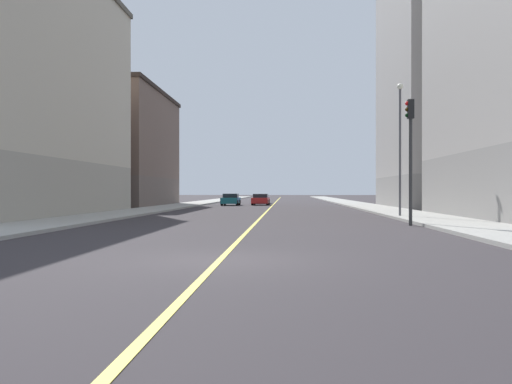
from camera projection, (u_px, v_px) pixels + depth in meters
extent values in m
plane|color=#302C2F|center=(220.00, 260.00, 12.85)|extent=(400.00, 400.00, 0.00)
cube|color=#9E9B93|center=(359.00, 205.00, 61.22)|extent=(3.85, 168.00, 0.15)
cube|color=#9E9B93|center=(188.00, 204.00, 62.32)|extent=(3.85, 168.00, 0.15)
cube|color=#E5D14C|center=(273.00, 205.00, 61.77)|extent=(0.16, 154.00, 0.01)
cube|color=gray|center=(440.00, 192.00, 52.47)|extent=(9.46, 17.48, 3.04)
cube|color=#9E9993|center=(440.00, 71.00, 52.44)|extent=(9.46, 17.48, 20.37)
cube|color=#9D9688|center=(6.00, 189.00, 34.74)|extent=(9.46, 23.48, 3.57)
cube|color=#BCB29E|center=(5.00, 61.00, 34.72)|extent=(9.46, 23.48, 12.72)
cube|color=brown|center=(119.00, 192.00, 58.21)|extent=(9.46, 18.31, 3.04)
cube|color=brown|center=(119.00, 136.00, 58.19)|extent=(9.46, 18.31, 8.88)
cube|color=#2B221D|center=(119.00, 93.00, 58.18)|extent=(9.76, 18.61, 0.40)
cylinder|color=#2D2D2D|center=(411.00, 172.00, 25.59)|extent=(0.16, 0.16, 5.05)
cube|color=black|center=(411.00, 109.00, 25.59)|extent=(0.28, 0.32, 0.90)
sphere|color=red|center=(407.00, 103.00, 25.59)|extent=(0.20, 0.20, 0.20)
sphere|color=#352204|center=(407.00, 109.00, 25.60)|extent=(0.20, 0.20, 0.20)
sphere|color=black|center=(407.00, 115.00, 25.60)|extent=(0.20, 0.20, 0.20)
cylinder|color=#4C4C51|center=(400.00, 152.00, 32.77)|extent=(0.14, 0.14, 7.65)
sphere|color=#EAEACC|center=(400.00, 86.00, 32.76)|extent=(0.36, 0.36, 0.36)
cube|color=#23389E|center=(262.00, 199.00, 70.03)|extent=(1.91, 4.20, 0.61)
cube|color=black|center=(262.00, 195.00, 69.95)|extent=(1.64, 1.98, 0.43)
cylinder|color=black|center=(256.00, 201.00, 71.38)|extent=(0.23, 0.64, 0.64)
cylinder|color=black|center=(269.00, 201.00, 71.25)|extent=(0.23, 0.64, 0.64)
cylinder|color=black|center=(255.00, 201.00, 68.81)|extent=(0.23, 0.64, 0.64)
cylinder|color=black|center=(268.00, 201.00, 68.68)|extent=(0.23, 0.64, 0.64)
cube|color=red|center=(261.00, 200.00, 62.60)|extent=(1.98, 4.44, 0.63)
cube|color=black|center=(261.00, 196.00, 62.58)|extent=(1.69, 2.23, 0.43)
cylinder|color=black|center=(254.00, 202.00, 64.03)|extent=(0.24, 0.65, 0.64)
cylinder|color=black|center=(269.00, 202.00, 63.89)|extent=(0.24, 0.65, 0.64)
cylinder|color=black|center=(252.00, 203.00, 61.32)|extent=(0.24, 0.65, 0.64)
cylinder|color=black|center=(267.00, 203.00, 61.18)|extent=(0.24, 0.65, 0.64)
cube|color=#196670|center=(231.00, 201.00, 61.04)|extent=(1.92, 3.98, 0.66)
cube|color=black|center=(231.00, 196.00, 61.12)|extent=(1.66, 1.83, 0.44)
cylinder|color=black|center=(225.00, 202.00, 62.33)|extent=(0.23, 0.64, 0.64)
cylinder|color=black|center=(239.00, 202.00, 62.20)|extent=(0.23, 0.64, 0.64)
cylinder|color=black|center=(222.00, 203.00, 59.89)|extent=(0.23, 0.64, 0.64)
cylinder|color=black|center=(237.00, 203.00, 59.76)|extent=(0.23, 0.64, 0.64)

